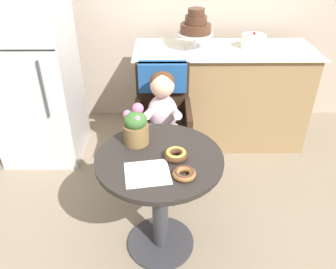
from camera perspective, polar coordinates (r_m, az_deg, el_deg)
ground_plane at (r=2.36m, az=-1.24°, el=-17.97°), size 8.00×8.00×0.00m
cafe_table at (r=2.00m, az=-1.41°, el=-8.67°), size 0.72×0.72×0.72m
wicker_chair at (r=2.54m, az=-0.92°, el=4.77°), size 0.42×0.45×0.95m
seated_child at (r=2.39m, az=-0.94°, el=3.84°), size 0.27×0.32×0.73m
paper_napkin at (r=1.75m, az=-3.53°, el=-6.60°), size 0.26×0.24×0.00m
donut_front at (r=1.84m, az=1.36°, el=-3.39°), size 0.13×0.13×0.05m
donut_mid at (r=1.72m, az=2.78°, el=-6.62°), size 0.12×0.12×0.04m
flower_vase at (r=1.94m, az=-5.51°, el=1.41°), size 0.15×0.15×0.24m
display_counter at (r=3.16m, az=8.95°, el=6.46°), size 1.56×0.62×0.90m
tiered_cake_stand at (r=2.91m, az=4.73°, el=17.93°), size 0.30×0.30×0.33m
round_layer_cake at (r=3.05m, az=14.31°, el=15.10°), size 0.21×0.21×0.14m
refrigerator at (r=2.98m, az=-22.26°, el=11.08°), size 0.64×0.63×1.70m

